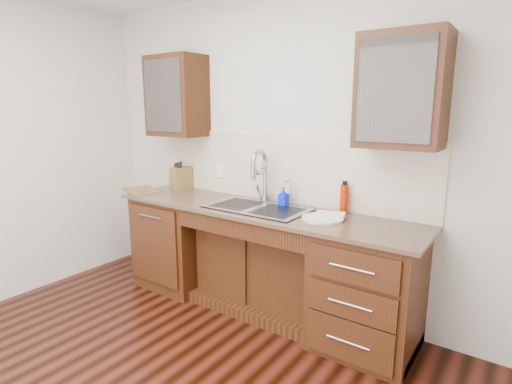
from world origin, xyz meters
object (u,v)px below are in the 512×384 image
Objects in this scene: water_bottle at (344,199)px; cutting_board at (141,190)px; soap_bottle at (283,197)px; knife_block at (181,178)px; plate at (322,218)px.

cutting_board is (-1.98, -0.36, -0.11)m from water_bottle.
soap_bottle is 1.22m from knife_block.
plate is at bearing 2.97° from cutting_board.
plate is (-0.06, -0.26, -0.11)m from water_bottle.
plate is (0.45, -0.19, -0.07)m from soap_bottle.
water_bottle is at bearing 10.19° from cutting_board.
knife_block is (-1.73, -0.04, -0.00)m from water_bottle.
soap_bottle is 0.70× the size of knife_block.
cutting_board is (-0.25, -0.31, -0.10)m from knife_block.
water_bottle is 0.75× the size of plate.
knife_block is at bearing 172.75° from plate.
water_bottle reaches higher than plate.
knife_block is 0.41m from cutting_board.
water_bottle is 1.73m from knife_block.
water_bottle is at bearing 10.06° from knife_block.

